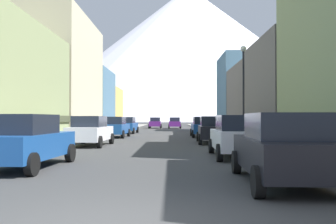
{
  "coord_description": "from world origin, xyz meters",
  "views": [
    {
      "loc": [
        1.0,
        -5.2,
        1.65
      ],
      "look_at": [
        0.7,
        31.28,
        2.29
      ],
      "focal_mm": 37.91,
      "sensor_mm": 36.0,
      "label": 1
    }
  ],
  "objects": [
    {
      "name": "sidewalk_right",
      "position": [
        6.25,
        35.0,
        0.07
      ],
      "size": [
        2.5,
        100.0,
        0.15
      ],
      "primitive_type": "cube",
      "color": "gray",
      "rests_on": "ground"
    },
    {
      "name": "mountain_backdrop",
      "position": [
        14.25,
        260.0,
        50.31
      ],
      "size": [
        241.36,
        241.36,
        100.63
      ],
      "primitive_type": "cone",
      "color": "silver",
      "rests_on": "ground"
    },
    {
      "name": "car_driving_0",
      "position": [
        -1.6,
        53.3,
        0.9
      ],
      "size": [
        2.06,
        4.4,
        1.78
      ],
      "color": "#591E72",
      "rests_on": "ground"
    },
    {
      "name": "storefront_left_2",
      "position": [
        -11.59,
        31.78,
        5.82
      ],
      "size": [
        8.48,
        13.83,
        12.0
      ],
      "color": "beige",
      "rests_on": "ground"
    },
    {
      "name": "storefront_right_2",
      "position": [
        12.22,
        21.8,
        3.64
      ],
      "size": [
        9.75,
        9.88,
        7.56
      ],
      "color": "#66605B",
      "rests_on": "ground"
    },
    {
      "name": "trash_bin_right",
      "position": [
        6.35,
        10.98,
        0.64
      ],
      "size": [
        0.59,
        0.59,
        0.98
      ],
      "color": "#4C5156",
      "rests_on": "sidewalk_right"
    },
    {
      "name": "car_left_2",
      "position": [
        -3.8,
        25.21,
        0.9
      ],
      "size": [
        2.18,
        4.45,
        1.78
      ],
      "color": "#19478C",
      "rests_on": "ground"
    },
    {
      "name": "streetlamp_right",
      "position": [
        5.35,
        16.03,
        3.99
      ],
      "size": [
        0.36,
        0.36,
        5.86
      ],
      "color": "black",
      "rests_on": "sidewalk_right"
    },
    {
      "name": "storefront_right_4",
      "position": [
        12.23,
        40.86,
        4.71
      ],
      "size": [
        9.77,
        8.45,
        9.75
      ],
      "color": "slate",
      "rests_on": "ground"
    },
    {
      "name": "car_right_3",
      "position": [
        3.8,
        26.01,
        0.9
      ],
      "size": [
        2.09,
        4.42,
        1.78
      ],
      "color": "#19478C",
      "rests_on": "ground"
    },
    {
      "name": "car_left_3",
      "position": [
        -3.8,
        33.41,
        0.9
      ],
      "size": [
        2.2,
        4.46,
        1.78
      ],
      "color": "#19478C",
      "rests_on": "ground"
    },
    {
      "name": "car_right_1",
      "position": [
        3.8,
        9.87,
        0.9
      ],
      "size": [
        2.14,
        4.43,
        1.78
      ],
      "color": "silver",
      "rests_on": "ground"
    },
    {
      "name": "car_right_2",
      "position": [
        3.8,
        18.49,
        0.9
      ],
      "size": [
        2.22,
        4.47,
        1.78
      ],
      "color": "black",
      "rests_on": "ground"
    },
    {
      "name": "car_right_0",
      "position": [
        3.8,
        3.69,
        0.9
      ],
      "size": [
        2.24,
        4.48,
        1.78
      ],
      "color": "black",
      "rests_on": "ground"
    },
    {
      "name": "sidewalk_left",
      "position": [
        -6.25,
        35.0,
        0.07
      ],
      "size": [
        2.5,
        100.0,
        0.15
      ],
      "primitive_type": "cube",
      "color": "gray",
      "rests_on": "ground"
    },
    {
      "name": "storefront_right_3",
      "position": [
        12.12,
        31.61,
        3.42
      ],
      "size": [
        9.53,
        9.42,
        7.1
      ],
      "color": "#66605B",
      "rests_on": "ground"
    },
    {
      "name": "storefront_left_4",
      "position": [
        -12.03,
        53.22,
        3.19
      ],
      "size": [
        9.36,
        8.72,
        6.62
      ],
      "color": "#D8B259",
      "rests_on": "ground"
    },
    {
      "name": "storefront_left_3",
      "position": [
        -11.48,
        43.86,
        4.01
      ],
      "size": [
        8.26,
        9.84,
        8.32
      ],
      "color": "slate",
      "rests_on": "ground"
    },
    {
      "name": "pedestrian_0",
      "position": [
        -6.25,
        15.68,
        0.87
      ],
      "size": [
        0.36,
        0.36,
        1.58
      ],
      "color": "maroon",
      "rests_on": "sidewalk_left"
    },
    {
      "name": "car_left_1",
      "position": [
        -3.8,
        15.9,
        0.9
      ],
      "size": [
        2.2,
        4.46,
        1.78
      ],
      "color": "silver",
      "rests_on": "ground"
    },
    {
      "name": "car_left_0",
      "position": [
        -3.8,
        6.49,
        0.9
      ],
      "size": [
        2.24,
        4.48,
        1.78
      ],
      "color": "#19478C",
      "rests_on": "ground"
    },
    {
      "name": "parking_meter_near",
      "position": [
        5.75,
        5.31,
        1.01
      ],
      "size": [
        0.14,
        0.1,
        1.33
      ],
      "color": "#595960",
      "rests_on": "sidewalk_right"
    },
    {
      "name": "car_driving_1",
      "position": [
        1.6,
        52.41,
        0.9
      ],
      "size": [
        2.06,
        4.4,
        1.78
      ],
      "color": "#591E72",
      "rests_on": "ground"
    }
  ]
}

